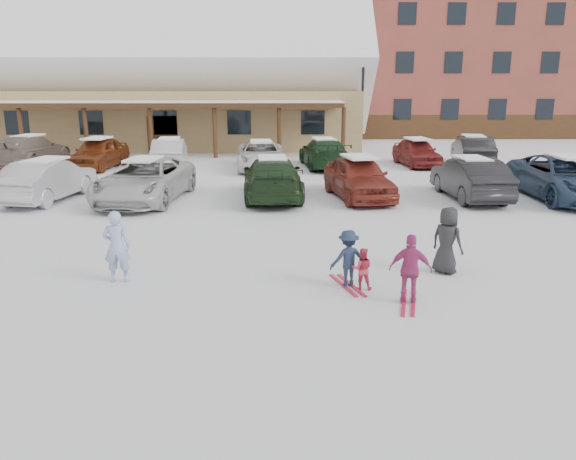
{
  "coord_description": "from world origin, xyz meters",
  "views": [
    {
      "loc": [
        0.18,
        -10.97,
        4.18
      ],
      "look_at": [
        0.3,
        1.0,
        1.0
      ],
      "focal_mm": 35.0,
      "sensor_mm": 36.0,
      "label": 1
    }
  ],
  "objects_px": {
    "child_navy": "(348,258)",
    "parked_car_9": "(170,153)",
    "parked_car_5": "(470,178)",
    "toddler_red": "(362,269)",
    "lamp_post": "(362,95)",
    "parked_car_7": "(30,151)",
    "child_magenta": "(411,269)",
    "adult_skier": "(117,247)",
    "parked_car_6": "(566,178)",
    "parked_car_4": "(359,177)",
    "bystander_dark": "(447,240)",
    "parked_car_10": "(261,155)",
    "parked_car_13": "(473,151)",
    "parked_car_3": "(272,178)",
    "alpine_hotel": "(453,26)",
    "parked_car_12": "(417,152)",
    "parked_car_11": "(324,153)",
    "parked_car_8": "(98,153)",
    "day_lodge": "(146,85)",
    "parked_car_1": "(48,180)",
    "parked_car_2": "(145,180)"
  },
  "relations": [
    {
      "from": "bystander_dark",
      "to": "parked_car_4",
      "type": "bearing_deg",
      "value": -37.48
    },
    {
      "from": "bystander_dark",
      "to": "parked_car_3",
      "type": "height_order",
      "value": "bystander_dark"
    },
    {
      "from": "toddler_red",
      "to": "parked_car_5",
      "type": "bearing_deg",
      "value": -114.41
    },
    {
      "from": "alpine_hotel",
      "to": "parked_car_6",
      "type": "bearing_deg",
      "value": -97.49
    },
    {
      "from": "parked_car_4",
      "to": "parked_car_7",
      "type": "distance_m",
      "value": 17.62
    },
    {
      "from": "parked_car_4",
      "to": "parked_car_6",
      "type": "distance_m",
      "value": 7.51
    },
    {
      "from": "child_navy",
      "to": "parked_car_13",
      "type": "distance_m",
      "value": 19.4
    },
    {
      "from": "bystander_dark",
      "to": "parked_car_8",
      "type": "distance_m",
      "value": 20.31
    },
    {
      "from": "parked_car_6",
      "to": "parked_car_4",
      "type": "bearing_deg",
      "value": 177.69
    },
    {
      "from": "lamp_post",
      "to": "parked_car_12",
      "type": "bearing_deg",
      "value": -72.02
    },
    {
      "from": "toddler_red",
      "to": "bystander_dark",
      "type": "height_order",
      "value": "bystander_dark"
    },
    {
      "from": "bystander_dark",
      "to": "parked_car_13",
      "type": "distance_m",
      "value": 17.75
    },
    {
      "from": "lamp_post",
      "to": "parked_car_10",
      "type": "distance_m",
      "value": 9.81
    },
    {
      "from": "bystander_dark",
      "to": "parked_car_7",
      "type": "distance_m",
      "value": 23.37
    },
    {
      "from": "parked_car_4",
      "to": "adult_skier",
      "type": "bearing_deg",
      "value": -135.35
    },
    {
      "from": "child_magenta",
      "to": "parked_car_7",
      "type": "height_order",
      "value": "parked_car_7"
    },
    {
      "from": "day_lodge",
      "to": "parked_car_6",
      "type": "xyz_separation_m",
      "value": [
        19.47,
        -18.89,
        -3.16
      ]
    },
    {
      "from": "alpine_hotel",
      "to": "parked_car_10",
      "type": "distance_m",
      "value": 27.54
    },
    {
      "from": "parked_car_9",
      "to": "parked_car_5",
      "type": "bearing_deg",
      "value": 140.59
    },
    {
      "from": "bystander_dark",
      "to": "parked_car_5",
      "type": "relative_size",
      "value": 0.33
    },
    {
      "from": "toddler_red",
      "to": "parked_car_5",
      "type": "distance_m",
      "value": 10.63
    },
    {
      "from": "lamp_post",
      "to": "parked_car_7",
      "type": "xyz_separation_m",
      "value": [
        -17.63,
        -6.18,
        -2.64
      ]
    },
    {
      "from": "child_navy",
      "to": "parked_car_4",
      "type": "bearing_deg",
      "value": -115.56
    },
    {
      "from": "parked_car_10",
      "to": "parked_car_13",
      "type": "bearing_deg",
      "value": 3.08
    },
    {
      "from": "child_magenta",
      "to": "parked_car_12",
      "type": "distance_m",
      "value": 18.89
    },
    {
      "from": "child_magenta",
      "to": "adult_skier",
      "type": "bearing_deg",
      "value": 1.74
    },
    {
      "from": "parked_car_6",
      "to": "child_navy",
      "type": "bearing_deg",
      "value": -135.14
    },
    {
      "from": "parked_car_2",
      "to": "child_navy",
      "type": "bearing_deg",
      "value": -48.28
    },
    {
      "from": "alpine_hotel",
      "to": "parked_car_3",
      "type": "height_order",
      "value": "alpine_hotel"
    },
    {
      "from": "day_lodge",
      "to": "bystander_dark",
      "type": "height_order",
      "value": "day_lodge"
    },
    {
      "from": "child_navy",
      "to": "parked_car_9",
      "type": "distance_m",
      "value": 18.63
    },
    {
      "from": "child_magenta",
      "to": "parked_car_8",
      "type": "distance_m",
      "value": 21.05
    },
    {
      "from": "adult_skier",
      "to": "parked_car_12",
      "type": "distance_m",
      "value": 19.99
    },
    {
      "from": "adult_skier",
      "to": "parked_car_11",
      "type": "height_order",
      "value": "adult_skier"
    },
    {
      "from": "child_magenta",
      "to": "parked_car_4",
      "type": "relative_size",
      "value": 0.31
    },
    {
      "from": "day_lodge",
      "to": "alpine_hotel",
      "type": "relative_size",
      "value": 0.93
    },
    {
      "from": "child_magenta",
      "to": "parked_car_4",
      "type": "height_order",
      "value": "parked_car_4"
    },
    {
      "from": "parked_car_6",
      "to": "adult_skier",
      "type": "bearing_deg",
      "value": -148.21
    },
    {
      "from": "parked_car_13",
      "to": "parked_car_1",
      "type": "bearing_deg",
      "value": 34.13
    },
    {
      "from": "parked_car_5",
      "to": "parked_car_8",
      "type": "distance_m",
      "value": 17.65
    },
    {
      "from": "parked_car_4",
      "to": "parked_car_3",
      "type": "bearing_deg",
      "value": 169.72
    },
    {
      "from": "parked_car_8",
      "to": "child_navy",
      "type": "bearing_deg",
      "value": -50.75
    },
    {
      "from": "parked_car_8",
      "to": "parked_car_12",
      "type": "height_order",
      "value": "parked_car_8"
    },
    {
      "from": "child_navy",
      "to": "parked_car_3",
      "type": "relative_size",
      "value": 0.24
    },
    {
      "from": "parked_car_3",
      "to": "parked_car_12",
      "type": "distance_m",
      "value": 10.92
    },
    {
      "from": "toddler_red",
      "to": "child_navy",
      "type": "relative_size",
      "value": 0.73
    },
    {
      "from": "parked_car_8",
      "to": "parked_car_10",
      "type": "bearing_deg",
      "value": 4.29
    },
    {
      "from": "parked_car_10",
      "to": "parked_car_3",
      "type": "bearing_deg",
      "value": -88.13
    },
    {
      "from": "child_magenta",
      "to": "parked_car_5",
      "type": "distance_m",
      "value": 10.96
    },
    {
      "from": "parked_car_4",
      "to": "parked_car_12",
      "type": "xyz_separation_m",
      "value": [
        4.06,
        8.21,
        -0.08
      ]
    }
  ]
}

